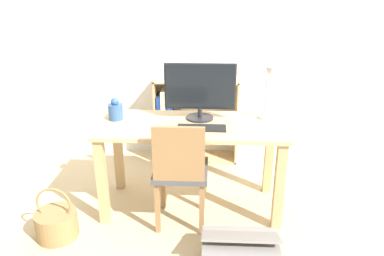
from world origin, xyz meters
TOP-DOWN VIEW (x-y plane):
  - ground_plane at (0.00, 0.00)m, footprint 10.00×10.00m
  - wall_back at (0.00, 1.08)m, footprint 8.00×0.05m
  - desk at (0.00, 0.00)m, footprint 1.43×0.63m
  - monitor at (0.06, 0.13)m, footprint 0.56×0.22m
  - keyboard at (0.08, -0.10)m, footprint 0.36×0.13m
  - vase at (-0.60, 0.07)m, footprint 0.12×0.12m
  - desk_lamp at (0.58, 0.10)m, footprint 0.10×0.19m
  - chair at (-0.07, -0.27)m, footprint 0.40×0.40m
  - bookshelf at (-0.16, 0.90)m, footprint 0.83×0.28m
  - basket at (-0.96, -0.46)m, footprint 0.30×0.30m
  - storage_box at (0.35, -0.68)m, footprint 0.51×0.36m

SIDE VIEW (x-z plane):
  - ground_plane at x=0.00m, z-range 0.00..0.00m
  - storage_box at x=0.35m, z-range -0.03..0.23m
  - basket at x=-0.96m, z-range -0.09..0.31m
  - bookshelf at x=-0.16m, z-range -0.05..0.81m
  - chair at x=-0.07m, z-range 0.04..0.90m
  - desk at x=0.00m, z-range 0.23..0.96m
  - keyboard at x=0.08m, z-range 0.73..0.75m
  - vase at x=-0.60m, z-range 0.71..0.89m
  - monitor at x=0.06m, z-range 0.75..1.20m
  - desk_lamp at x=0.58m, z-range 0.78..1.22m
  - wall_back at x=0.00m, z-range 0.00..2.60m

